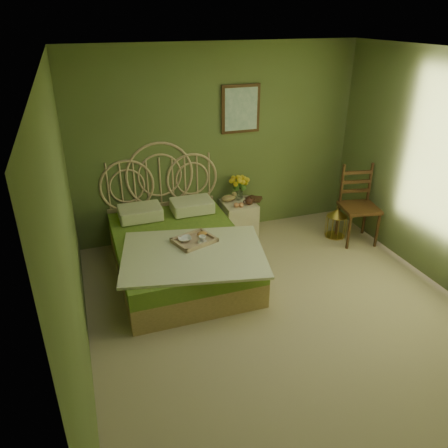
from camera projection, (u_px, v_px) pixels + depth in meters
name	position (u px, v px, depth m)	size (l,w,h in m)	color
floor	(286.00, 318.00, 4.62)	(4.50, 4.50, 0.00)	tan
ceiling	(307.00, 57.00, 3.48)	(4.50, 4.50, 0.00)	silver
wall_back	(219.00, 143.00, 5.96)	(4.00, 4.00, 0.00)	#586C38
wall_left	(69.00, 239.00, 3.46)	(4.50, 4.50, 0.00)	#586C38
wall_art	(241.00, 109.00, 5.83)	(0.54, 0.04, 0.64)	#37220F
bed	(179.00, 250.00, 5.33)	(1.77, 2.24, 1.38)	tan
nightstand	(239.00, 212.00, 6.22)	(0.46, 0.46, 0.93)	#F3E9C6
chair	(356.00, 200.00, 6.01)	(0.55, 0.55, 1.07)	#37220F
birdcage	(336.00, 223.00, 6.22)	(0.28, 0.28, 0.43)	gold
book_lower	(250.00, 200.00, 6.21)	(0.15, 0.21, 0.02)	#381E0F
book_upper	(250.00, 199.00, 6.20)	(0.16, 0.22, 0.02)	#472819
cereal_bowl	(185.00, 239.00, 5.05)	(0.15, 0.15, 0.04)	white
coffee_cup	(202.00, 239.00, 5.00)	(0.09, 0.09, 0.08)	white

